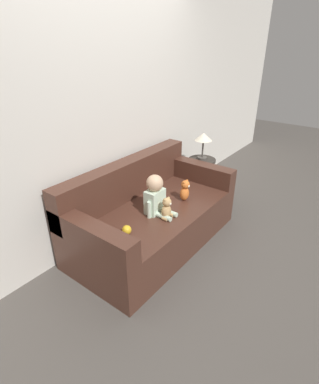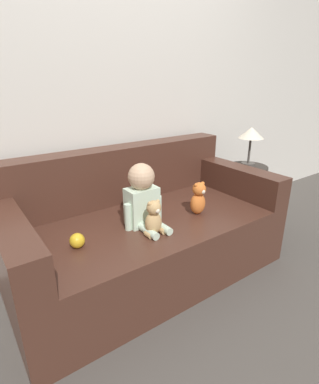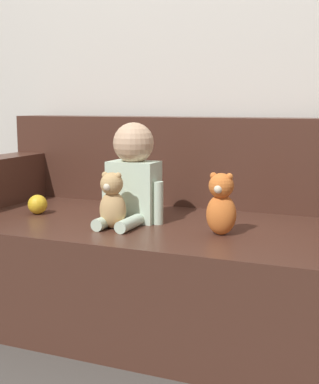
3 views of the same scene
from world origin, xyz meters
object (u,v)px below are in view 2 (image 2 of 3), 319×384
object	(u,v)px
plush_toy_side	(198,198)
side_table	(249,153)
couch	(143,231)
person_baby	(143,197)
toy_ball	(77,241)
teddy_bear_brown	(154,219)

from	to	relation	value
plush_toy_side	side_table	bearing A→B (deg)	19.30
couch	person_baby	bearing A→B (deg)	-121.11
couch	side_table	size ratio (longest dim) A/B	2.03
person_baby	toy_ball	size ratio (longest dim) A/B	4.75
couch	teddy_bear_brown	distance (m)	0.37
toy_ball	teddy_bear_brown	bearing A→B (deg)	-15.78
plush_toy_side	toy_ball	distance (m)	0.82
person_baby	toy_ball	xyz separation A→B (m)	(-0.43, -0.02, -0.14)
plush_toy_side	toy_ball	size ratio (longest dim) A/B	2.72
plush_toy_side	person_baby	bearing A→B (deg)	167.98
teddy_bear_brown	plush_toy_side	bearing A→B (deg)	8.52
couch	teddy_bear_brown	size ratio (longest dim) A/B	8.39
teddy_bear_brown	couch	bearing A→B (deg)	70.39
couch	side_table	distance (m)	1.25
person_baby	plush_toy_side	world-z (taller)	person_baby
teddy_bear_brown	side_table	distance (m)	1.35
teddy_bear_brown	side_table	bearing A→B (deg)	16.06
teddy_bear_brown	plush_toy_side	xyz separation A→B (m)	(0.40, 0.06, 0.01)
toy_ball	side_table	bearing A→B (deg)	8.43
toy_ball	couch	bearing A→B (deg)	16.91
person_baby	side_table	size ratio (longest dim) A/B	0.44
plush_toy_side	side_table	distance (m)	0.95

